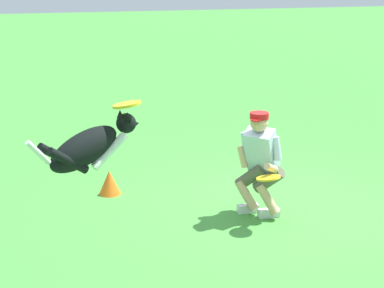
% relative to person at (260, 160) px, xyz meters
% --- Properties ---
extents(ground_plane, '(60.00, 60.00, 0.00)m').
position_rel_person_xyz_m(ground_plane, '(-0.23, -0.05, -0.70)').
color(ground_plane, '#418D39').
extents(person, '(0.58, 0.71, 1.29)m').
position_rel_person_xyz_m(person, '(0.00, 0.00, 0.00)').
color(person, silver).
rests_on(person, ground_plane).
extents(dog, '(0.97, 0.57, 0.48)m').
position_rel_person_xyz_m(dog, '(2.15, 1.81, 0.85)').
color(dog, black).
extents(frisbee_flying, '(0.32, 0.32, 0.08)m').
position_rel_person_xyz_m(frisbee_flying, '(1.82, 1.72, 1.17)').
color(frisbee_flying, yellow).
extents(frisbee_held, '(0.39, 0.39, 0.08)m').
position_rel_person_xyz_m(frisbee_held, '(0.04, 0.38, -0.09)').
color(frisbee_held, yellow).
rests_on(frisbee_held, person).
extents(training_cone, '(0.29, 0.29, 0.32)m').
position_rel_person_xyz_m(training_cone, '(1.68, -1.14, -0.54)').
color(training_cone, orange).
rests_on(training_cone, ground_plane).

